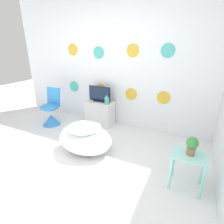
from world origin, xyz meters
TOP-DOWN VIEW (x-y plane):
  - ground_plane at (0.00, 0.00)m, footprint 12.00×12.00m
  - wall_back_dotted at (0.00, 2.08)m, footprint 4.89×0.05m
  - bathtub at (0.07, 0.83)m, footprint 0.90×0.64m
  - chair at (-1.18, 1.36)m, footprint 0.40×0.40m
  - tv_cabinet at (-0.25, 1.86)m, footprint 0.58×0.33m
  - tv at (-0.25, 1.86)m, footprint 0.50×0.12m
  - vase at (-0.02, 1.76)m, footprint 0.09×0.09m
  - side_table at (1.60, 0.72)m, footprint 0.39×0.30m
  - potted_plant_left at (1.60, 0.72)m, footprint 0.13×0.13m

SIDE VIEW (x-z plane):
  - ground_plane at x=0.00m, z-range 0.00..0.00m
  - bathtub at x=0.07m, z-range 0.00..0.45m
  - tv_cabinet at x=-0.25m, z-range 0.00..0.52m
  - chair at x=-1.18m, z-range -0.14..0.65m
  - side_table at x=1.60m, z-range 0.13..0.59m
  - potted_plant_left at x=1.60m, z-range 0.48..0.70m
  - vase at x=-0.02m, z-range 0.50..0.68m
  - tv at x=-0.25m, z-range 0.50..0.82m
  - wall_back_dotted at x=0.00m, z-range 0.00..2.60m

